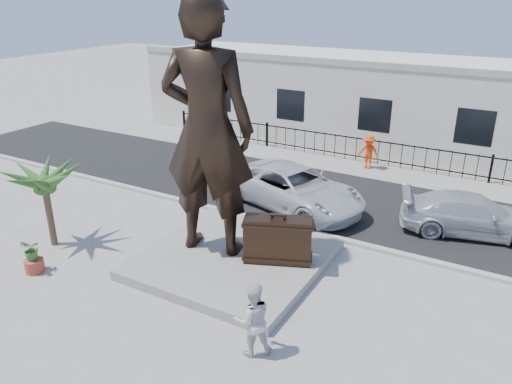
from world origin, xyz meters
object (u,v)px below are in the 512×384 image
Objects in this scene: statue at (207,129)px; car_white at (295,188)px; suitcase at (278,240)px; tourist at (253,319)px.

statue is 1.34× the size of car_white.
suitcase reaches higher than car_white.
tourist is at bearing -93.61° from suitcase.
statue is at bearing -171.24° from car_white.
car_white is at bearing -114.01° from tourist.
car_white is (-2.75, 7.97, -0.11)m from tourist.
statue reaches higher than car_white.
statue is 3.83m from suitcase.
statue reaches higher than suitcase.
tourist reaches higher than suitcase.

